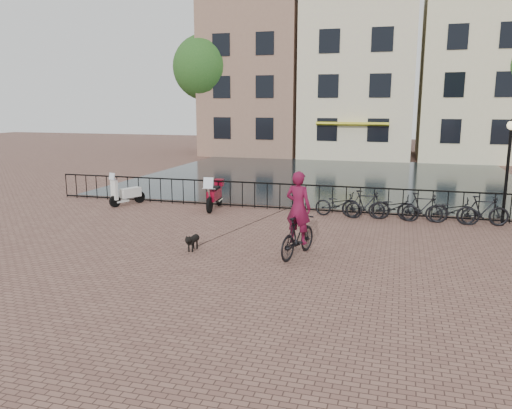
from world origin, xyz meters
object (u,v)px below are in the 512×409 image
(motorcycle, at_px, (214,191))
(scooter, at_px, (127,188))
(lamp_post, at_px, (509,154))
(cyclist, at_px, (298,219))
(dog, at_px, (193,242))

(motorcycle, xyz_separation_m, scooter, (-3.62, -0.24, 0.01))
(lamp_post, bearing_deg, motorcycle, -179.14)
(cyclist, relative_size, dog, 3.68)
(lamp_post, height_order, dog, lamp_post)
(dog, relative_size, scooter, 0.47)
(motorcycle, height_order, scooter, scooter)
(motorcycle, bearing_deg, lamp_post, -5.26)
(motorcycle, distance_m, scooter, 3.63)
(lamp_post, distance_m, motorcycle, 10.29)
(cyclist, xyz_separation_m, motorcycle, (-4.29, 5.12, -0.33))
(dog, relative_size, motorcycle, 0.37)
(scooter, bearing_deg, motorcycle, 27.81)
(cyclist, distance_m, scooter, 9.30)
(cyclist, bearing_deg, scooter, -16.52)
(motorcycle, bearing_deg, cyclist, -56.16)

